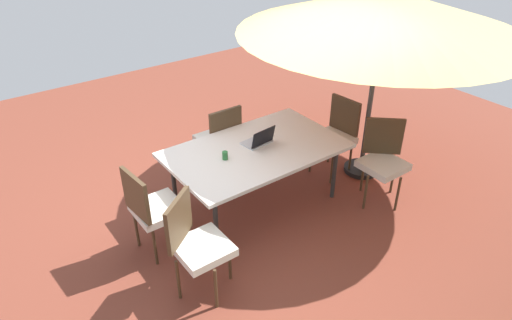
{
  "coord_description": "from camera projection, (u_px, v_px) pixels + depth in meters",
  "views": [
    {
      "loc": [
        2.61,
        3.54,
        3.29
      ],
      "look_at": [
        0.0,
        0.0,
        0.6
      ],
      "focal_mm": 32.35,
      "sensor_mm": 36.0,
      "label": 1
    }
  ],
  "objects": [
    {
      "name": "dining_table",
      "position": [
        256.0,
        152.0,
        5.1
      ],
      "size": [
        1.94,
        1.18,
        0.75
      ],
      "color": "silver",
      "rests_on": "ground_plane"
    },
    {
      "name": "chair_northeast",
      "position": [
        196.0,
        242.0,
        4.06
      ],
      "size": [
        0.58,
        0.58,
        0.98
      ],
      "rotation": [
        0.0,
        0.0,
        3.78
      ],
      "color": "silver",
      "rests_on": "ground_plane"
    },
    {
      "name": "chair_east",
      "position": [
        152.0,
        207.0,
        4.5
      ],
      "size": [
        0.48,
        0.47,
        0.98
      ],
      "rotation": [
        0.0,
        0.0,
        4.8
      ],
      "color": "silver",
      "rests_on": "ground_plane"
    },
    {
      "name": "chair_south",
      "position": [
        220.0,
        137.0,
        5.71
      ],
      "size": [
        0.46,
        0.46,
        0.98
      ],
      "rotation": [
        0.0,
        0.0,
        -0.0
      ],
      "color": "silver",
      "rests_on": "ground_plane"
    },
    {
      "name": "laptop",
      "position": [
        259.0,
        140.0,
        5.14
      ],
      "size": [
        0.35,
        0.28,
        0.21
      ],
      "rotation": [
        0.0,
        0.0,
        0.11
      ],
      "color": "#B7B7BC",
      "rests_on": "dining_table"
    },
    {
      "name": "ground_plane",
      "position": [
        256.0,
        204.0,
        5.47
      ],
      "size": [
        10.0,
        10.0,
        0.02
      ],
      "primitive_type": "cube",
      "color": "brown"
    },
    {
      "name": "chair_west",
      "position": [
        336.0,
        133.0,
        5.8
      ],
      "size": [
        0.48,
        0.47,
        0.98
      ],
      "rotation": [
        0.0,
        0.0,
        1.66
      ],
      "color": "silver",
      "rests_on": "ground_plane"
    },
    {
      "name": "chair_northwest",
      "position": [
        383.0,
        158.0,
        5.29
      ],
      "size": [
        0.59,
        0.59,
        0.98
      ],
      "rotation": [
        0.0,
        0.0,
        2.4
      ],
      "color": "silver",
      "rests_on": "ground_plane"
    },
    {
      "name": "cup",
      "position": [
        225.0,
        155.0,
        4.86
      ],
      "size": [
        0.06,
        0.06,
        0.09
      ],
      "primitive_type": "cylinder",
      "color": "#286B33",
      "rests_on": "dining_table"
    },
    {
      "name": "patio_umbrella",
      "position": [
        383.0,
        11.0,
        5.0
      ],
      "size": [
        3.23,
        3.23,
        2.3
      ],
      "color": "#4C4C4C",
      "rests_on": "ground_plane"
    }
  ]
}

